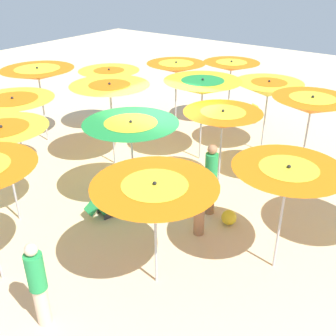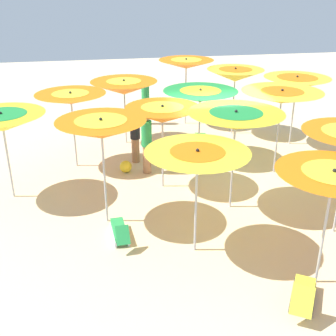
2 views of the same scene
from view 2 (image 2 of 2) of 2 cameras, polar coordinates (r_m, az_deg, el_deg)
The scene contains 21 objects.
ground at distance 12.58m, azimuth 6.23°, elevation -1.23°, with size 38.87×38.87×0.04m, color beige.
beach_umbrella_0 at distance 11.37m, azimuth -21.01°, elevation 5.64°, with size 2.13×2.13×2.31m.
beach_umbrella_1 at distance 9.48m, azimuth -8.77°, elevation 5.09°, with size 1.97×1.97×2.55m.
beach_umbrella_2 at distance 8.37m, azimuth 3.86°, elevation 0.81°, with size 2.06×2.06×2.31m.
beach_umbrella_3 at distance 7.88m, azimuth 20.89°, elevation -1.48°, with size 1.98×1.98×2.36m.
beach_umbrella_4 at distance 12.83m, azimuth -12.67°, elevation 8.90°, with size 2.02×2.02×2.31m.
beach_umbrella_5 at distance 11.19m, azimuth -0.74°, elevation 7.05°, with size 1.93×1.93×2.31m.
beach_umbrella_6 at distance 10.14m, azimuth 8.88°, elevation 6.19°, with size 2.23×2.23×2.52m.
beach_umbrella_8 at distance 14.57m, azimuth -5.81°, elevation 10.49°, with size 2.21×2.21×2.21m.
beach_umbrella_9 at distance 13.11m, azimuth 4.27°, elevation 9.44°, with size 2.23×2.23×2.25m.
beach_umbrella_10 at distance 12.44m, azimuth 14.73°, elevation 9.03°, with size 2.23×2.23×2.49m.
beach_umbrella_12 at distance 16.50m, azimuth 2.41°, elevation 13.51°, with size 2.05×2.05×2.52m.
beach_umbrella_13 at distance 15.57m, azimuth 8.83°, elevation 12.00°, with size 1.99×1.99×2.40m.
beach_umbrella_14 at distance 14.93m, azimuth 16.57°, elevation 10.72°, with size 2.15×2.15×2.36m.
lounger_0 at distance 8.24m, azimuth 17.36°, elevation -15.61°, with size 1.17×0.92×0.67m.
lounger_1 at distance 14.22m, azimuth 4.11°, elevation 2.87°, with size 1.38×0.77×0.52m.
lounger_2 at distance 9.65m, azimuth -6.37°, elevation -8.27°, with size 1.17×0.38×0.57m.
beachgoer_0 at distance 12.40m, azimuth -2.83°, elevation 3.44°, with size 0.30×0.30×1.82m.
beachgoer_1 at distance 16.76m, azimuth -2.98°, elevation 8.66°, with size 0.30×0.30×1.67m.
beachgoer_2 at distance 13.21m, azimuth -4.35°, elevation 4.29°, with size 0.30×0.30×1.66m.
beach_ball at distance 12.77m, azimuth -5.59°, elevation 0.20°, with size 0.36×0.36×0.36m, color yellow.
Camera 2 is at (10.88, -3.33, 5.35)m, focal length 46.32 mm.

